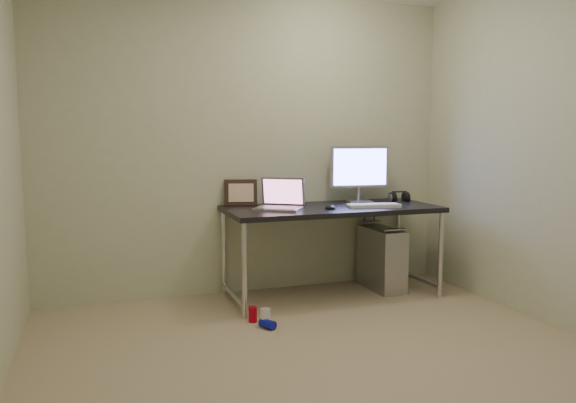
{
  "coord_description": "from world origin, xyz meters",
  "views": [
    {
      "loc": [
        -1.25,
        -2.82,
        1.33
      ],
      "look_at": [
        0.08,
        1.02,
        0.85
      ],
      "focal_mm": 35.0,
      "sensor_mm": 36.0,
      "label": 1
    }
  ],
  "objects": [
    {
      "name": "floor",
      "position": [
        0.0,
        0.0,
        0.0
      ],
      "size": [
        3.5,
        3.5,
        0.0
      ],
      "primitive_type": "plane",
      "color": "tan",
      "rests_on": "ground"
    },
    {
      "name": "wall_back",
      "position": [
        0.0,
        1.75,
        1.25
      ],
      "size": [
        3.5,
        0.02,
        2.5
      ],
      "primitive_type": "cube",
      "color": "beige",
      "rests_on": "ground"
    },
    {
      "name": "desk",
      "position": [
        0.58,
        1.37,
        0.68
      ],
      "size": [
        1.74,
        0.76,
        0.75
      ],
      "color": "black",
      "rests_on": "ground"
    },
    {
      "name": "tower_computer",
      "position": [
        1.08,
        1.42,
        0.27
      ],
      "size": [
        0.23,
        0.51,
        0.57
      ],
      "rotation": [
        0.0,
        0.0,
        0.01
      ],
      "color": "#A9A8AD",
      "rests_on": "ground"
    },
    {
      "name": "cable_a",
      "position": [
        1.03,
        1.7,
        0.4
      ],
      "size": [
        0.01,
        0.16,
        0.69
      ],
      "primitive_type": "cylinder",
      "rotation": [
        0.21,
        0.0,
        0.0
      ],
      "color": "black",
      "rests_on": "ground"
    },
    {
      "name": "cable_b",
      "position": [
        1.12,
        1.68,
        0.38
      ],
      "size": [
        0.02,
        0.11,
        0.71
      ],
      "primitive_type": "cylinder",
      "rotation": [
        0.14,
        0.0,
        0.09
      ],
      "color": "black",
      "rests_on": "ground"
    },
    {
      "name": "can_red",
      "position": [
        -0.21,
        0.94,
        0.06
      ],
      "size": [
        0.08,
        0.08,
        0.11
      ],
      "primitive_type": "cylinder",
      "rotation": [
        0.0,
        0.0,
        -0.28
      ],
      "color": "#B6041C",
      "rests_on": "ground"
    },
    {
      "name": "can_white",
      "position": [
        -0.16,
        0.82,
        0.06
      ],
      "size": [
        0.09,
        0.09,
        0.13
      ],
      "primitive_type": "cylinder",
      "rotation": [
        0.0,
        0.0,
        -0.37
      ],
      "color": "white",
      "rests_on": "ground"
    },
    {
      "name": "can_blue",
      "position": [
        -0.15,
        0.77,
        0.03
      ],
      "size": [
        0.11,
        0.13,
        0.06
      ],
      "primitive_type": "cylinder",
      "rotation": [
        1.57,
        0.0,
        0.49
      ],
      "color": "#0C13A7",
      "rests_on": "ground"
    },
    {
      "name": "laptop",
      "position": [
        0.13,
        1.36,
        0.81
      ],
      "size": [
        0.45,
        0.44,
        0.24
      ],
      "rotation": [
        0.0,
        0.0,
        -0.6
      ],
      "color": "#B4B4BC",
      "rests_on": "desk"
    },
    {
      "name": "monitor",
      "position": [
        0.93,
        1.57,
        1.04
      ],
      "size": [
        0.52,
        0.17,
        0.49
      ],
      "rotation": [
        0.0,
        0.0,
        -0.12
      ],
      "color": "#B4B4BC",
      "rests_on": "desk"
    },
    {
      "name": "keyboard",
      "position": [
        0.89,
        1.22,
        0.76
      ],
      "size": [
        0.44,
        0.21,
        0.03
      ],
      "primitive_type": "cube",
      "rotation": [
        0.0,
        0.0,
        -0.18
      ],
      "color": "silver",
      "rests_on": "desk"
    },
    {
      "name": "mouse_right",
      "position": [
        1.11,
        1.23,
        0.77
      ],
      "size": [
        0.11,
        0.14,
        0.04
      ],
      "primitive_type": "ellipsoid",
      "rotation": [
        0.0,
        0.0,
        -0.3
      ],
      "color": "black",
      "rests_on": "desk"
    },
    {
      "name": "mouse_left",
      "position": [
        0.51,
        1.23,
        0.77
      ],
      "size": [
        0.08,
        0.12,
        0.04
      ],
      "primitive_type": "ellipsoid",
      "rotation": [
        0.0,
        0.0,
        -0.04
      ],
      "color": "black",
      "rests_on": "desk"
    },
    {
      "name": "headphones",
      "position": [
        1.29,
        1.51,
        0.78
      ],
      "size": [
        0.18,
        0.11,
        0.11
      ],
      "rotation": [
        0.0,
        0.0,
        -0.11
      ],
      "color": "black",
      "rests_on": "desk"
    },
    {
      "name": "picture_frame",
      "position": [
        -0.1,
        1.68,
        0.86
      ],
      "size": [
        0.28,
        0.15,
        0.22
      ],
      "primitive_type": "cube",
      "rotation": [
        -0.21,
        0.0,
        -0.27
      ],
      "color": "black",
      "rests_on": "desk"
    },
    {
      "name": "webcam",
      "position": [
        0.13,
        1.6,
        0.84
      ],
      "size": [
        0.04,
        0.03,
        0.12
      ],
      "rotation": [
        0.0,
        0.0,
        -0.11
      ],
      "color": "silver",
      "rests_on": "desk"
    }
  ]
}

